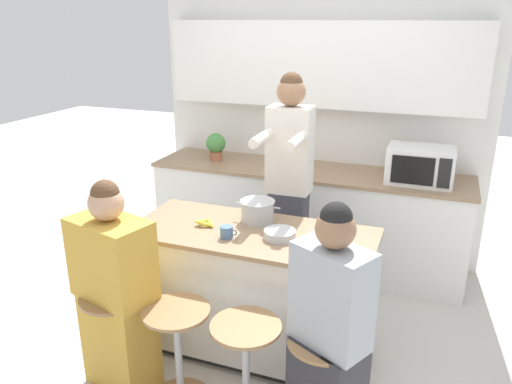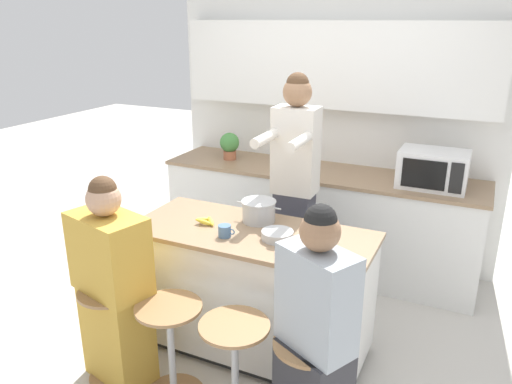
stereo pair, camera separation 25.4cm
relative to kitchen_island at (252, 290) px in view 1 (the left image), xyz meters
The scene contains 17 objects.
ground_plane 0.45m from the kitchen_island, ahead, with size 16.00×16.00×0.00m, color beige.
wall_back 2.03m from the kitchen_island, 90.00° to the left, with size 3.08×0.22×2.70m.
back_counter 1.40m from the kitchen_island, 90.00° to the left, with size 2.86×0.67×0.93m.
kitchen_island is the anchor object (origin of this frame).
bar_stool_leftmost 0.93m from the kitchen_island, 134.37° to the right, with size 0.39×0.39×0.64m.
bar_stool_center_left 0.70m from the kitchen_island, 108.06° to the right, with size 0.39×0.39×0.64m.
bar_stool_center_right 0.70m from the kitchen_island, 71.92° to the right, with size 0.39×0.39×0.64m.
bar_stool_rightmost 0.91m from the kitchen_island, 44.40° to the right, with size 0.39×0.39×0.64m.
person_cooking 0.82m from the kitchen_island, 85.37° to the left, with size 0.33×0.58×1.86m.
person_wrapped_blanket 0.92m from the kitchen_island, 134.03° to the right, with size 0.54×0.40×1.37m.
person_seated_near 0.96m from the kitchen_island, 44.02° to the right, with size 0.45×0.40×1.41m.
cooking_pot 0.55m from the kitchen_island, 99.12° to the left, with size 0.33×0.24×0.15m.
fruit_bowl 0.51m from the kitchen_island, 11.61° to the right, with size 0.20×0.20×0.06m.
coffee_cup_near 0.52m from the kitchen_island, 127.60° to the right, with size 0.12×0.08×0.08m.
banana_bunch 0.57m from the kitchen_island, behind, with size 0.16×0.11×0.05m.
microwave 1.77m from the kitchen_island, 54.69° to the left, with size 0.53×0.37×0.30m.
potted_plant 1.78m from the kitchen_island, 123.04° to the left, with size 0.19×0.19×0.26m.
Camera 1 is at (1.08, -2.81, 2.22)m, focal length 35.00 mm.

